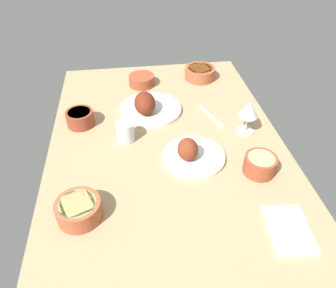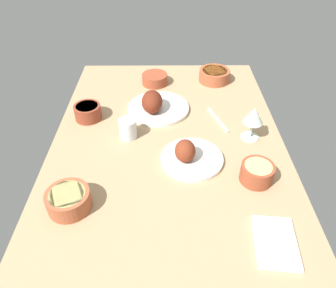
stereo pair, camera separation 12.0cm
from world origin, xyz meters
The scene contains 12 objects.
dining_table centered at (0.00, 0.00, 2.00)cm, with size 140.00×90.00×4.00cm, color tan.
plate_far_side centered at (25.10, 5.28, 7.09)cm, with size 26.92×26.92×10.27cm.
plate_near_viewer centered at (-7.35, -7.60, 6.53)cm, with size 22.69×22.69×9.46cm.
bowl_potatoes centered at (-28.17, 30.64, 7.35)cm, with size 13.57×13.57×6.20cm.
bowl_pasta centered at (-16.80, -29.63, 7.48)cm, with size 11.09×11.09×6.45cm.
bowl_onions centered at (49.88, 6.24, 6.76)cm, with size 12.49×12.49×5.04cm.
bowl_soup centered at (52.62, -23.57, 7.18)cm, with size 15.18×15.18×5.85cm.
bowl_cream centered at (20.01, 33.73, 7.40)cm, with size 11.16×11.16×6.29cm.
wine_glass centered at (6.25, -32.33, 13.93)cm, with size 7.60×7.60×14.00cm.
water_tumbler centered at (7.20, 15.61, 7.94)cm, with size 6.95×6.95×7.88cm, color silver.
folded_napkin centered at (-41.58, -29.85, 4.60)cm, with size 16.85×11.60×1.20cm, color white.
fork_loose centered at (17.93, -21.19, 4.40)cm, with size 18.19×0.90×0.80cm, color silver.
Camera 1 is at (-91.94, 12.59, 82.98)cm, focal length 34.26 mm.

